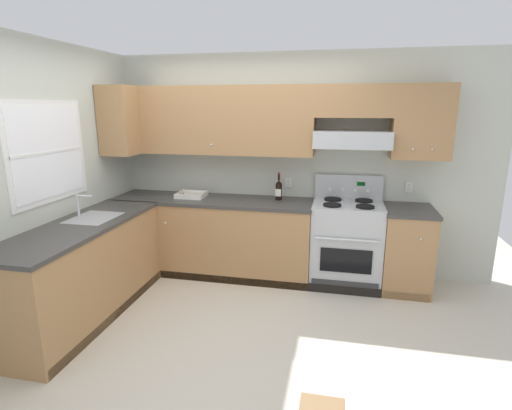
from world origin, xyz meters
TOP-DOWN VIEW (x-y plane):
  - ground_plane at (0.00, 0.00)m, footprint 7.04×7.04m
  - wall_back at (0.39, 1.53)m, footprint 4.68×0.57m
  - wall_left at (-1.59, 0.23)m, footprint 0.47×4.00m
  - counter_back_run at (0.01, 1.24)m, footprint 3.60×0.65m
  - counter_left_run at (-1.24, -0.00)m, footprint 0.63×1.91m
  - stove at (1.17, 1.25)m, footprint 0.76×0.62m
  - wine_bottle at (0.39, 1.35)m, footprint 0.07×0.08m
  - bowl at (-0.65, 1.28)m, footprint 0.33×0.28m

SIDE VIEW (x-z plane):
  - ground_plane at x=0.00m, z-range 0.00..0.00m
  - counter_back_run at x=0.01m, z-range 0.00..0.91m
  - counter_left_run at x=-1.24m, z-range -0.11..1.03m
  - stove at x=1.17m, z-range -0.12..1.08m
  - bowl at x=-0.65m, z-range 0.90..0.96m
  - wine_bottle at x=0.39m, z-range 0.87..1.19m
  - wall_left at x=-1.59m, z-range 0.07..2.62m
  - wall_back at x=0.39m, z-range 0.20..2.75m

